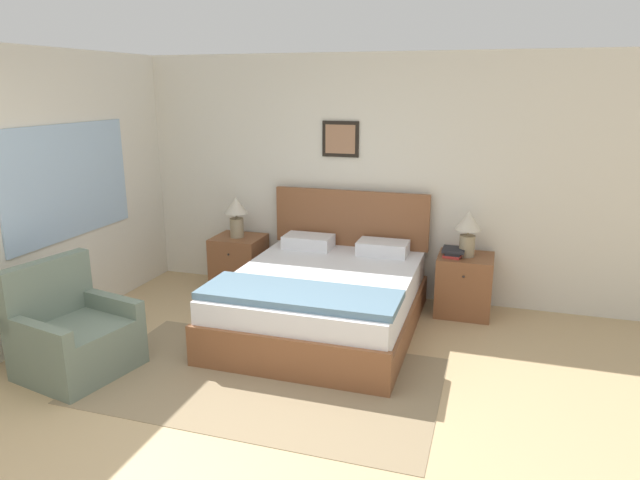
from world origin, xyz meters
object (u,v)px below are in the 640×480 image
armchair (73,337)px  table_lamp_near_window (236,211)px  bed (324,298)px  table_lamp_by_door (468,228)px  nightstand_by_door (464,285)px  nightstand_near_window (239,263)px

armchair → table_lamp_near_window: 2.32m
bed → table_lamp_by_door: size_ratio=4.59×
bed → armchair: 2.20m
nightstand_by_door → table_lamp_near_window: (-2.52, -0.01, 0.60)m
armchair → table_lamp_near_window: (0.43, 2.19, 0.61)m
table_lamp_near_window → nightstand_by_door: bearing=0.2°
armchair → nightstand_by_door: size_ratio=1.50×
table_lamp_near_window → armchair: bearing=-101.1°
nightstand_near_window → bed: bearing=-32.3°
nightstand_by_door → bed: bearing=-147.7°
table_lamp_near_window → bed: bearing=-31.9°
nightstand_by_door → armchair: bearing=-143.2°
bed → table_lamp_near_window: bearing=148.1°
nightstand_near_window → table_lamp_by_door: 2.58m
nightstand_near_window → table_lamp_near_window: table_lamp_near_window is taller
nightstand_near_window → nightstand_by_door: same height
nightstand_near_window → table_lamp_by_door: bearing=-0.2°
table_lamp_near_window → table_lamp_by_door: same height
table_lamp_near_window → table_lamp_by_door: bearing=0.0°
bed → armchair: size_ratio=2.30×
bed → nightstand_by_door: bed is taller
table_lamp_near_window → table_lamp_by_door: size_ratio=1.00×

